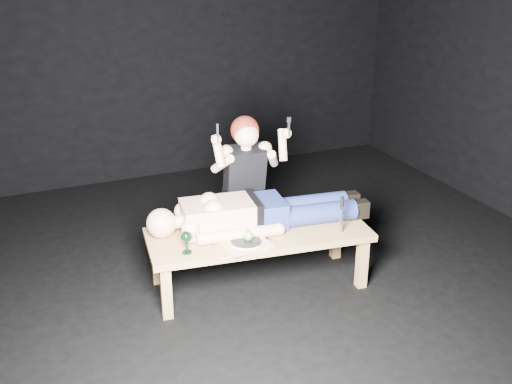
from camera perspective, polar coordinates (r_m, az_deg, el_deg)
ground at (r=4.99m, az=1.83°, el=-7.23°), size 5.00×5.00×0.00m
back_wall at (r=6.75m, az=-7.30°, el=13.99°), size 5.00×0.00×5.00m
table at (r=4.68m, az=0.24°, el=-6.17°), size 1.71×0.81×0.45m
lying_man at (r=4.63m, az=0.50°, el=-1.50°), size 1.80×0.74×0.28m
kneeling_woman at (r=4.99m, az=-1.29°, el=0.77°), size 0.74×0.82×1.25m
serving_tray at (r=4.37m, az=-0.92°, el=-4.89°), size 0.35×0.27×0.02m
plate at (r=4.36m, az=-0.92°, el=-4.69°), size 0.24×0.24×0.02m
apple at (r=4.36m, az=-0.73°, el=-4.08°), size 0.07×0.07×0.07m
goblet at (r=4.27m, az=-6.46°, el=-4.65°), size 0.09×0.09×0.16m
fork_flat at (r=4.34m, az=-3.85°, el=-5.27°), size 0.03×0.18×0.01m
knife_flat at (r=4.41m, az=1.25°, el=-4.72°), size 0.05×0.17×0.01m
spoon_flat at (r=4.48m, az=0.77°, el=-4.26°), size 0.11×0.15×0.01m
carving_knife at (r=4.55m, az=7.93°, el=-2.10°), size 0.04×0.04×0.28m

